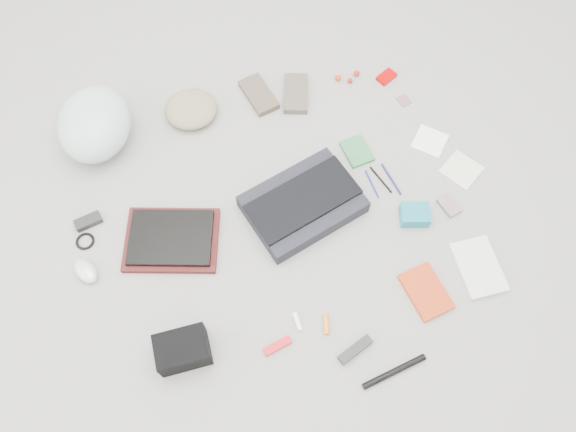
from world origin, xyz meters
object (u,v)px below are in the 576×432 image
object	(u,v)px
messenger_bag	(303,204)
laptop	(171,238)
accordion_wallet	(415,215)
bike_helmet	(95,124)
camera_bag	(183,350)
book_red	(426,291)

from	to	relation	value
messenger_bag	laptop	size ratio (longest dim) A/B	1.36
laptop	messenger_bag	bearing A→B (deg)	16.41
laptop	accordion_wallet	bearing A→B (deg)	6.72
messenger_bag	bike_helmet	size ratio (longest dim) A/B	1.18
bike_helmet	camera_bag	size ratio (longest dim) A/B	2.03
bike_helmet	messenger_bag	bearing A→B (deg)	-20.92
accordion_wallet	bike_helmet	bearing A→B (deg)	163.33
bike_helmet	camera_bag	bearing A→B (deg)	-64.44
laptop	bike_helmet	xyz separation A→B (m)	(-0.16, 0.54, 0.07)
book_red	accordion_wallet	distance (m)	0.30
camera_bag	accordion_wallet	xyz separation A→B (m)	(0.96, 0.22, -0.03)
bike_helmet	book_red	distance (m)	1.43
camera_bag	accordion_wallet	distance (m)	0.98
messenger_bag	book_red	distance (m)	0.56
messenger_bag	camera_bag	size ratio (longest dim) A/B	2.39
camera_bag	laptop	bearing A→B (deg)	86.09
bike_helmet	book_red	size ratio (longest dim) A/B	1.85
camera_bag	book_red	world-z (taller)	camera_bag
messenger_bag	laptop	bearing A→B (deg)	163.44
messenger_bag	camera_bag	distance (m)	0.69
bike_helmet	accordion_wallet	xyz separation A→B (m)	(1.06, -0.75, -0.08)
messenger_bag	accordion_wallet	bearing A→B (deg)	-37.89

